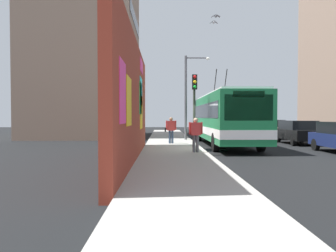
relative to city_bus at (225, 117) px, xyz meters
The scene contains 13 objects.
ground_plane 3.97m from the city_bus, 149.32° to the left, with size 80.00×80.00×0.00m, color black.
sidewalk_slab 4.88m from the city_bus, 131.75° to the left, with size 48.00×3.20×0.15m, color #9E9B93.
graffiti_wall 9.20m from the city_bus, 145.86° to the left, with size 12.88×0.32×4.89m.
building_far_left 16.02m from the city_bus, 47.86° to the left, with size 11.28×8.99×15.75m.
city_bus is the anchor object (origin of this frame).
parked_car_black 5.42m from the city_bus, 77.42° to the right, with size 4.32×1.94×1.58m.
parked_car_champagne 8.53m from the city_bus, 37.83° to the right, with size 4.39×1.80×1.58m.
pedestrian_midblock 3.50m from the city_bus, 91.35° to the left, with size 0.22×0.74×1.65m.
pedestrian_at_curb 5.85m from the city_bus, 155.71° to the left, with size 0.22×0.66×1.64m.
traffic_light 3.27m from the city_bus, 135.75° to the left, with size 0.49×0.28×4.09m.
street_lamp 4.30m from the city_bus, 31.76° to the left, with size 0.44×1.85×6.15m.
flying_pigeons 6.20m from the city_bus, 90.08° to the left, with size 2.13×0.69×0.33m.
curbside_puddle 3.56m from the city_bus, 156.96° to the left, with size 1.73×1.73×0.00m, color black.
Camera 1 is at (-17.75, 2.18, 1.84)m, focal length 35.05 mm.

